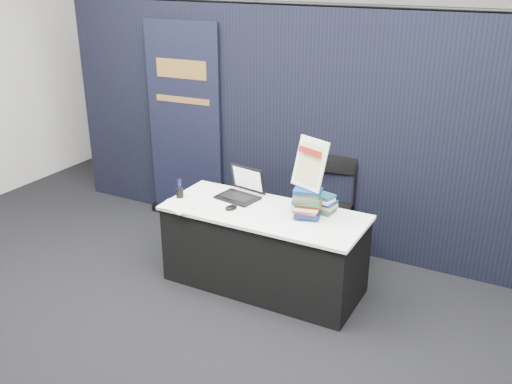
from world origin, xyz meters
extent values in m
plane|color=black|center=(0.00, 0.00, 0.00)|extent=(8.00, 8.00, 0.00)
cube|color=beige|center=(0.00, 4.00, 1.75)|extent=(8.00, 0.02, 3.50)
cube|color=black|center=(0.00, 1.60, 1.20)|extent=(6.00, 0.08, 2.40)
cube|color=black|center=(0.00, 0.55, 0.36)|extent=(1.76, 0.71, 0.72)
cube|color=white|center=(0.00, 0.55, 0.73)|extent=(1.80, 0.75, 0.03)
cube|color=black|center=(-0.35, 0.68, 0.76)|extent=(0.41, 0.32, 0.02)
cube|color=black|center=(-0.35, 0.81, 0.90)|extent=(0.38, 0.12, 0.26)
cube|color=silver|center=(-0.35, 0.80, 0.90)|extent=(0.32, 0.09, 0.20)
ellipsoid|color=black|center=(-0.27, 0.44, 0.77)|extent=(0.12, 0.14, 0.04)
cube|color=white|center=(-0.74, 0.29, 0.75)|extent=(0.33, 0.25, 0.00)
cube|color=silver|center=(-0.70, 0.26, 0.75)|extent=(0.31, 0.26, 0.00)
cube|color=white|center=(-0.40, 0.31, 0.75)|extent=(0.31, 0.23, 0.00)
cylinder|color=black|center=(-0.84, 0.46, 0.79)|extent=(0.08, 0.08, 0.09)
cube|color=#184C5C|center=(0.39, 0.59, 0.77)|extent=(0.26, 0.22, 0.03)
cube|color=navy|center=(0.39, 0.59, 0.80)|extent=(0.26, 0.22, 0.03)
cube|color=#E95820|center=(0.39, 0.59, 0.83)|extent=(0.26, 0.22, 0.03)
cube|color=beige|center=(0.39, 0.59, 0.86)|extent=(0.26, 0.22, 0.03)
cube|color=#A6291A|center=(0.39, 0.59, 0.89)|extent=(0.26, 0.22, 0.03)
cube|color=#1A632E|center=(0.39, 0.59, 0.92)|extent=(0.26, 0.22, 0.03)
cube|color=#525257|center=(0.39, 0.59, 0.95)|extent=(0.26, 0.22, 0.03)
cube|color=#B7AD49|center=(0.39, 0.59, 0.98)|extent=(0.26, 0.22, 0.03)
cube|color=navy|center=(0.39, 0.59, 1.01)|extent=(0.26, 0.22, 0.03)
cube|color=#1A632E|center=(0.46, 0.77, 0.76)|extent=(0.22, 0.18, 0.03)
cube|color=#525257|center=(0.46, 0.77, 0.79)|extent=(0.22, 0.18, 0.03)
cube|color=#B7AD49|center=(0.46, 0.77, 0.82)|extent=(0.22, 0.18, 0.03)
cube|color=navy|center=(0.46, 0.77, 0.85)|extent=(0.22, 0.18, 0.03)
cube|color=white|center=(0.46, 0.77, 0.88)|extent=(0.22, 0.18, 0.03)
cube|color=#184C5C|center=(0.46, 0.77, 0.90)|extent=(0.22, 0.18, 0.03)
cube|color=black|center=(0.39, 0.58, 1.04)|extent=(0.20, 0.09, 0.02)
cylinder|color=black|center=(0.30, 0.66, 1.16)|extent=(0.05, 0.10, 0.31)
cylinder|color=black|center=(0.47, 0.66, 1.16)|extent=(0.05, 0.10, 0.31)
cube|color=white|center=(0.39, 0.63, 1.23)|extent=(0.34, 0.23, 0.41)
cube|color=#D9CD88|center=(0.39, 0.62, 1.23)|extent=(0.27, 0.18, 0.33)
cube|color=maroon|center=(0.39, 0.61, 1.34)|extent=(0.24, 0.11, 0.05)
cube|color=black|center=(-1.49, 1.48, 0.04)|extent=(0.95, 0.15, 0.09)
cube|color=black|center=(-1.49, 1.50, 1.11)|extent=(0.89, 0.08, 2.22)
cube|color=#C1863C|center=(-1.49, 1.48, 1.72)|extent=(0.61, 0.04, 0.20)
cube|color=#C1863C|center=(-1.49, 1.48, 1.39)|extent=(0.67, 0.04, 0.07)
cylinder|color=black|center=(0.06, 1.11, 0.24)|extent=(0.02, 0.02, 0.49)
cylinder|color=black|center=(0.49, 1.11, 0.24)|extent=(0.02, 0.02, 0.49)
cylinder|color=black|center=(0.06, 1.54, 0.24)|extent=(0.02, 0.02, 0.49)
cylinder|color=black|center=(0.49, 1.54, 0.24)|extent=(0.02, 0.02, 0.49)
cube|color=black|center=(0.28, 1.32, 0.51)|extent=(0.50, 0.50, 0.04)
cube|color=black|center=(0.28, 1.54, 0.92)|extent=(0.44, 0.07, 0.17)
camera|label=1|loc=(2.10, -3.52, 2.80)|focal=40.00mm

